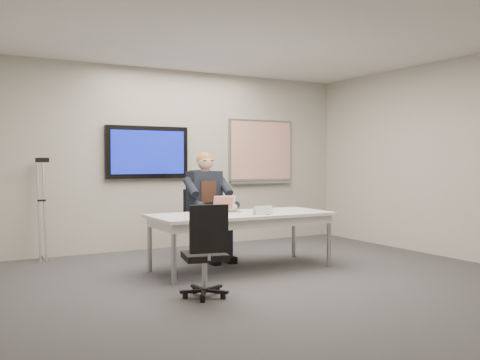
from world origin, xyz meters
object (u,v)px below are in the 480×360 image
office_chair_far (202,236)px  laptop (227,208)px  seated_person (210,216)px  office_chair_near (205,269)px  conference_table (241,220)px

office_chair_far → laptop: bearing=-106.2°
seated_person → laptop: seated_person is taller
office_chair_far → seated_person: (0.01, -0.26, 0.30)m
office_chair_near → laptop: office_chair_near is taller
conference_table → laptop: bearing=114.2°
conference_table → laptop: 0.27m
office_chair_far → office_chair_near: bearing=-128.0°
office_chair_near → seated_person: size_ratio=0.63×
laptop → office_chair_far: bearing=91.8°
conference_table → seated_person: 0.79m
office_chair_near → laptop: size_ratio=3.05×
conference_table → seated_person: seated_person is taller
office_chair_far → office_chair_near: 2.34m
conference_table → laptop: size_ratio=7.46×
office_chair_near → laptop: bearing=-112.6°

